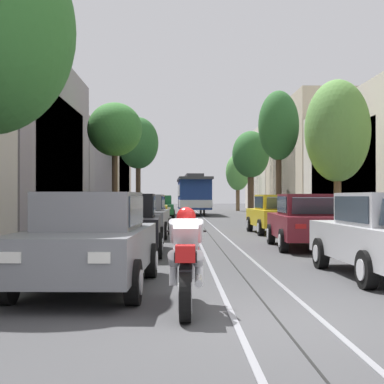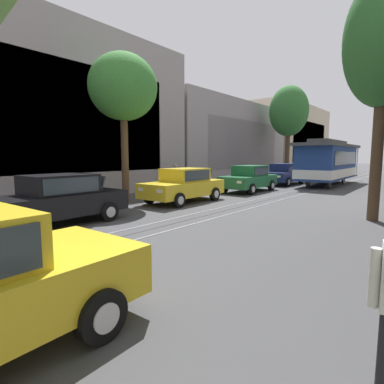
{
  "view_description": "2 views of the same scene",
  "coord_description": "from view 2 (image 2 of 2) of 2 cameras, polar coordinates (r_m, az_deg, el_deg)",
  "views": [
    {
      "loc": [
        -1.21,
        -6.8,
        1.51
      ],
      "look_at": [
        -0.36,
        29.69,
        1.8
      ],
      "focal_mm": 52.82,
      "sensor_mm": 36.0,
      "label": 1
    },
    {
      "loc": [
        6.54,
        15.53,
        2.17
      ],
      "look_at": [
        -0.52,
        24.12,
        0.84
      ],
      "focal_mm": 28.52,
      "sensor_mm": 36.0,
      "label": 2
    }
  ],
  "objects": [
    {
      "name": "parked_car_navy_far_left",
      "position": [
        24.0,
        16.74,
        3.25
      ],
      "size": [
        2.02,
        4.37,
        1.58
      ],
      "color": "#19234C",
      "rests_on": "ground"
    },
    {
      "name": "parked_car_yellow_fifth_left",
      "position": [
        14.27,
        -1.56,
        1.3
      ],
      "size": [
        2.06,
        4.39,
        1.58
      ],
      "color": "gold",
      "rests_on": "ground"
    },
    {
      "name": "trolley_track_rails",
      "position": [
        17.61,
        17.32,
        -0.56
      ],
      "size": [
        1.14,
        75.48,
        0.01
      ],
      "color": "gray",
      "rests_on": "ground"
    },
    {
      "name": "parked_car_green_sixth_left",
      "position": [
        18.81,
        10.63,
        2.52
      ],
      "size": [
        2.07,
        4.39,
        1.58
      ],
      "color": "#1E6038",
      "rests_on": "ground"
    },
    {
      "name": "ground_plane",
      "position": [
        13.37,
        9.59,
        -2.62
      ],
      "size": [
        168.69,
        168.69,
        0.0
      ],
      "primitive_type": "plane",
      "color": "#424244"
    },
    {
      "name": "street_tree_kerb_left_mid",
      "position": [
        30.36,
        17.63,
        14.12
      ],
      "size": [
        3.6,
        3.12,
        8.56
      ],
      "color": "#4C3826",
      "rests_on": "ground"
    },
    {
      "name": "cable_car_trolley",
      "position": [
        24.51,
        24.04,
        5.03
      ],
      "size": [
        2.77,
        9.17,
        3.28
      ],
      "color": "navy",
      "rests_on": "ground"
    },
    {
      "name": "street_tree_kerb_left_second",
      "position": [
        14.68,
        -12.76,
        18.44
      ],
      "size": [
        3.02,
        3.07,
        6.7
      ],
      "color": "#4C3826",
      "rests_on": "ground"
    },
    {
      "name": "pedestrian_on_left_pavement",
      "position": [
        18.23,
        -3.15,
        2.97
      ],
      "size": [
        0.55,
        0.42,
        1.68
      ],
      "color": "#282D38",
      "rests_on": "ground"
    },
    {
      "name": "parked_car_black_fourth_left",
      "position": [
        10.47,
        -23.93,
        -1.29
      ],
      "size": [
        2.1,
        4.4,
        1.58
      ],
      "color": "black",
      "rests_on": "ground"
    },
    {
      "name": "building_facade_left",
      "position": [
        22.77,
        -6.75,
        12.22
      ],
      "size": [
        5.47,
        67.18,
        9.74
      ],
      "color": "beige",
      "rests_on": "ground"
    }
  ]
}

